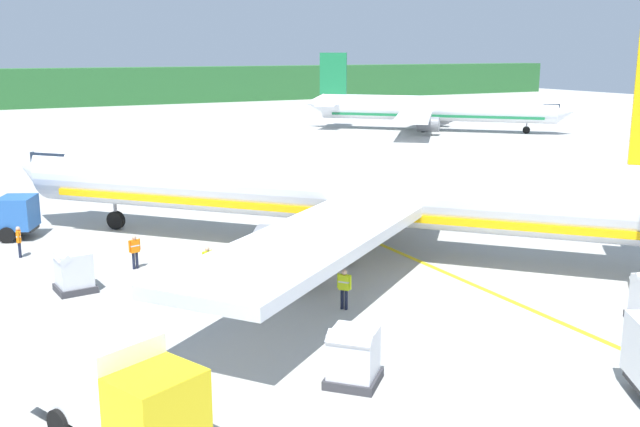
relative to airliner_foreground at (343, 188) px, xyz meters
The scene contains 12 objects.
ground 32.35m from the airliner_foreground, 68.92° to the left, with size 240.00×320.00×0.20m, color #A8A8A3.
distant_treeline 113.27m from the airliner_foreground, 84.14° to the left, with size 216.00×6.00×7.17m, color #28602D.
airliner_foreground is the anchor object (origin of this frame).
airliner_mid_apron 60.67m from the airliner_foreground, 49.49° to the left, with size 27.82×27.05×10.15m.
service_truck_baggage 20.40m from the airliner_foreground, 137.84° to the right, with size 4.30×6.17×2.95m.
cargo_container_near 16.18m from the airliner_foreground, 117.97° to the right, with size 2.31×2.31×1.95m.
cargo_container_mid 14.13m from the airliner_foreground, behind, with size 1.76×1.76×1.91m.
crew_marshaller 8.66m from the airliner_foreground, 167.93° to the right, with size 0.59×0.39×1.66m.
crew_loader_left 16.99m from the airliner_foreground, 157.08° to the left, with size 0.29×0.62×1.64m.
crew_loader_right 11.07m from the airliner_foreground, behind, with size 0.61×0.34×1.69m.
crew_supervisor 9.40m from the airliner_foreground, 118.74° to the right, with size 0.46×0.51×1.72m.
apron_guide_line 6.21m from the airliner_foreground, 61.75° to the right, with size 0.30×60.00×0.01m, color yellow.
Camera 1 is at (-30.03, -14.87, 10.52)m, focal length 40.87 mm.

